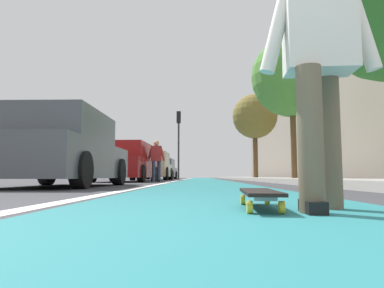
# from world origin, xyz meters

# --- Properties ---
(ground_plane) EXTENTS (80.00, 80.00, 0.00)m
(ground_plane) POSITION_xyz_m (10.00, 0.00, 0.00)
(ground_plane) COLOR #38383D
(bike_lane_paint) EXTENTS (56.00, 2.17, 0.00)m
(bike_lane_paint) POSITION_xyz_m (24.00, 0.00, 0.00)
(bike_lane_paint) COLOR #237075
(bike_lane_paint) RESTS_ON ground
(lane_stripe_white) EXTENTS (52.00, 0.16, 0.01)m
(lane_stripe_white) POSITION_xyz_m (20.00, 1.23, 0.00)
(lane_stripe_white) COLOR silver
(lane_stripe_white) RESTS_ON ground
(sidewalk_curb) EXTENTS (52.00, 3.20, 0.14)m
(sidewalk_curb) POSITION_xyz_m (18.00, -3.64, 0.07)
(sidewalk_curb) COLOR #9E9B93
(sidewalk_curb) RESTS_ON ground
(building_facade) EXTENTS (40.00, 1.20, 9.43)m
(building_facade) POSITION_xyz_m (22.00, -6.72, 4.71)
(building_facade) COLOR gray
(building_facade) RESTS_ON ground
(skateboard) EXTENTS (0.85, 0.25, 0.11)m
(skateboard) POSITION_xyz_m (1.09, -0.21, 0.09)
(skateboard) COLOR yellow
(skateboard) RESTS_ON ground
(skater_person) EXTENTS (0.45, 0.72, 1.64)m
(skater_person) POSITION_xyz_m (0.94, -0.55, 0.94)
(skater_person) COLOR brown
(skater_person) RESTS_ON ground
(parked_car_near) EXTENTS (4.14, 1.94, 1.47)m
(parked_car_near) POSITION_xyz_m (5.75, 2.94, 0.70)
(parked_car_near) COLOR #4C5156
(parked_car_near) RESTS_ON ground
(parked_car_mid) EXTENTS (4.28, 2.07, 1.46)m
(parked_car_mid) POSITION_xyz_m (12.08, 2.99, 0.69)
(parked_car_mid) COLOR maroon
(parked_car_mid) RESTS_ON ground
(parked_car_far) EXTENTS (4.49, 1.90, 1.49)m
(parked_car_far) POSITION_xyz_m (17.75, 2.74, 0.72)
(parked_car_far) COLOR tan
(parked_car_far) RESTS_ON ground
(parked_car_end) EXTENTS (4.39, 1.96, 1.46)m
(parked_car_end) POSITION_xyz_m (24.42, 2.94, 0.70)
(parked_car_end) COLOR #4C5156
(parked_car_end) RESTS_ON ground
(traffic_light) EXTENTS (0.33, 0.28, 4.62)m
(traffic_light) POSITION_xyz_m (22.40, 1.63, 3.17)
(traffic_light) COLOR #2D2D2D
(traffic_light) RESTS_ON ground
(street_tree_mid) EXTENTS (2.98, 2.98, 5.37)m
(street_tree_mid) POSITION_xyz_m (11.61, -3.24, 3.87)
(street_tree_mid) COLOR brown
(street_tree_mid) RESTS_ON ground
(street_tree_far) EXTENTS (2.78, 2.78, 5.32)m
(street_tree_far) POSITION_xyz_m (20.44, -3.24, 3.91)
(street_tree_far) COLOR brown
(street_tree_far) RESTS_ON ground
(pedestrian_distant) EXTENTS (0.44, 0.68, 1.57)m
(pedestrian_distant) POSITION_xyz_m (12.06, 1.83, 0.90)
(pedestrian_distant) COLOR #384260
(pedestrian_distant) RESTS_ON ground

